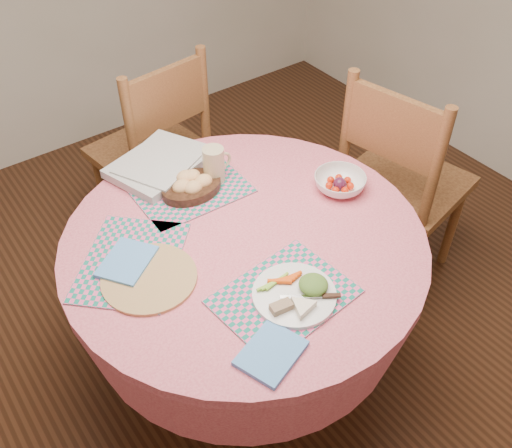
{
  "coord_description": "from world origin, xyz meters",
  "views": [
    {
      "loc": [
        -0.8,
        -1.14,
        2.08
      ],
      "look_at": [
        0.05,
        0.0,
        0.78
      ],
      "focal_mm": 40.0,
      "sensor_mm": 36.0,
      "label": 1
    }
  ],
  "objects_px": {
    "fruit_bowl": "(340,183)",
    "latte_mug": "(214,164)",
    "chair_right": "(399,180)",
    "chair_back": "(155,149)",
    "dinner_plate": "(298,293)",
    "wicker_trivet": "(149,278)",
    "dining_table": "(245,275)",
    "bread_bowl": "(191,184)"
  },
  "relations": [
    {
      "from": "fruit_bowl",
      "to": "latte_mug",
      "type": "bearing_deg",
      "value": 136.93
    },
    {
      "from": "chair_right",
      "to": "chair_back",
      "type": "height_order",
      "value": "chair_right"
    },
    {
      "from": "dinner_plate",
      "to": "wicker_trivet",
      "type": "bearing_deg",
      "value": 134.26
    },
    {
      "from": "dining_table",
      "to": "fruit_bowl",
      "type": "xyz_separation_m",
      "value": [
        0.43,
        -0.0,
        0.22
      ]
    },
    {
      "from": "chair_right",
      "to": "wicker_trivet",
      "type": "bearing_deg",
      "value": 80.06
    },
    {
      "from": "dining_table",
      "to": "chair_back",
      "type": "distance_m",
      "value": 0.93
    },
    {
      "from": "dining_table",
      "to": "latte_mug",
      "type": "xyz_separation_m",
      "value": [
        0.09,
        0.31,
        0.27
      ]
    },
    {
      "from": "wicker_trivet",
      "to": "chair_back",
      "type": "bearing_deg",
      "value": 61.34
    },
    {
      "from": "dining_table",
      "to": "dinner_plate",
      "type": "xyz_separation_m",
      "value": [
        -0.03,
        -0.31,
        0.22
      ]
    },
    {
      "from": "fruit_bowl",
      "to": "chair_right",
      "type": "bearing_deg",
      "value": 7.81
    },
    {
      "from": "dinner_plate",
      "to": "chair_back",
      "type": "bearing_deg",
      "value": 82.23
    },
    {
      "from": "dining_table",
      "to": "fruit_bowl",
      "type": "height_order",
      "value": "fruit_bowl"
    },
    {
      "from": "latte_mug",
      "to": "dinner_plate",
      "type": "bearing_deg",
      "value": -100.67
    },
    {
      "from": "dining_table",
      "to": "dinner_plate",
      "type": "distance_m",
      "value": 0.38
    },
    {
      "from": "latte_mug",
      "to": "dining_table",
      "type": "bearing_deg",
      "value": -106.22
    },
    {
      "from": "chair_back",
      "to": "latte_mug",
      "type": "height_order",
      "value": "chair_back"
    },
    {
      "from": "dining_table",
      "to": "dinner_plate",
      "type": "bearing_deg",
      "value": -94.9
    },
    {
      "from": "bread_bowl",
      "to": "latte_mug",
      "type": "height_order",
      "value": "latte_mug"
    },
    {
      "from": "chair_back",
      "to": "bread_bowl",
      "type": "xyz_separation_m",
      "value": [
        -0.16,
        -0.61,
        0.25
      ]
    },
    {
      "from": "chair_right",
      "to": "chair_back",
      "type": "bearing_deg",
      "value": 28.22
    },
    {
      "from": "wicker_trivet",
      "to": "dinner_plate",
      "type": "height_order",
      "value": "dinner_plate"
    },
    {
      "from": "chair_right",
      "to": "dinner_plate",
      "type": "bearing_deg",
      "value": 100.85
    },
    {
      "from": "wicker_trivet",
      "to": "dinner_plate",
      "type": "distance_m",
      "value": 0.46
    },
    {
      "from": "latte_mug",
      "to": "fruit_bowl",
      "type": "height_order",
      "value": "latte_mug"
    },
    {
      "from": "dining_table",
      "to": "dinner_plate",
      "type": "height_order",
      "value": "dinner_plate"
    },
    {
      "from": "dining_table",
      "to": "wicker_trivet",
      "type": "xyz_separation_m",
      "value": [
        -0.35,
        0.02,
        0.2
      ]
    },
    {
      "from": "chair_right",
      "to": "wicker_trivet",
      "type": "distance_m",
      "value": 1.23
    },
    {
      "from": "fruit_bowl",
      "to": "wicker_trivet",
      "type": "bearing_deg",
      "value": 178.45
    },
    {
      "from": "chair_back",
      "to": "latte_mug",
      "type": "xyz_separation_m",
      "value": [
        -0.05,
        -0.6,
        0.29
      ]
    },
    {
      "from": "chair_right",
      "to": "bread_bowl",
      "type": "height_order",
      "value": "chair_right"
    },
    {
      "from": "dining_table",
      "to": "fruit_bowl",
      "type": "distance_m",
      "value": 0.49
    },
    {
      "from": "chair_right",
      "to": "bread_bowl",
      "type": "bearing_deg",
      "value": 62.41
    },
    {
      "from": "chair_right",
      "to": "latte_mug",
      "type": "relative_size",
      "value": 7.69
    },
    {
      "from": "dining_table",
      "to": "chair_right",
      "type": "xyz_separation_m",
      "value": [
        0.86,
        0.06,
        -0.0
      ]
    },
    {
      "from": "dinner_plate",
      "to": "latte_mug",
      "type": "relative_size",
      "value": 1.85
    },
    {
      "from": "dining_table",
      "to": "bread_bowl",
      "type": "bearing_deg",
      "value": 93.08
    },
    {
      "from": "chair_back",
      "to": "chair_right",
      "type": "bearing_deg",
      "value": 122.48
    },
    {
      "from": "chair_back",
      "to": "fruit_bowl",
      "type": "relative_size",
      "value": 5.1
    },
    {
      "from": "dinner_plate",
      "to": "bread_bowl",
      "type": "bearing_deg",
      "value": 89.04
    },
    {
      "from": "chair_right",
      "to": "dinner_plate",
      "type": "relative_size",
      "value": 4.15
    },
    {
      "from": "chair_right",
      "to": "wicker_trivet",
      "type": "height_order",
      "value": "chair_right"
    },
    {
      "from": "chair_back",
      "to": "fruit_bowl",
      "type": "height_order",
      "value": "chair_back"
    }
  ]
}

